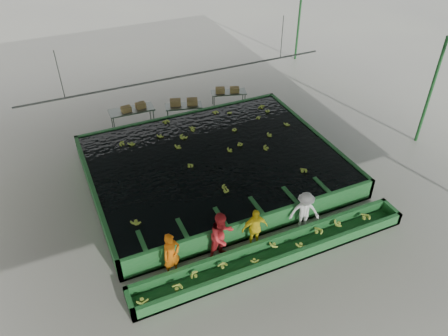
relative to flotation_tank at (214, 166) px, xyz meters
name	(u,v)px	position (x,y,z in m)	size (l,w,h in m)	color
ground	(229,195)	(0.00, -1.50, -0.45)	(80.00, 80.00, 0.00)	gray
shed_roof	(230,79)	(0.00, -1.50, 4.55)	(20.00, 22.00, 0.04)	slate
shed_posts	(230,142)	(0.00, -1.50, 2.05)	(20.00, 22.00, 5.00)	#1D5A26
flotation_tank	(214,166)	(0.00, 0.00, 0.00)	(10.00, 8.00, 0.90)	#1F5C27
tank_water	(214,158)	(0.00, 0.00, 0.40)	(9.70, 7.70, 0.00)	black
sorting_trough	(275,253)	(0.00, -5.10, -0.20)	(10.00, 1.00, 0.50)	#1F5C27
cableway_rail	(182,76)	(0.00, 3.50, 2.55)	(0.08, 0.08, 14.00)	#59605B
rail_hanger_left	(59,75)	(-5.00, 3.50, 3.55)	(0.04, 0.04, 2.00)	#59605B
rail_hanger_right	(282,37)	(5.00, 3.50, 3.55)	(0.04, 0.04, 2.00)	#59605B
worker_a	(172,255)	(-3.31, -4.30, 0.39)	(0.61, 0.40, 1.68)	orange
worker_b	(222,236)	(-1.57, -4.30, 0.50)	(0.92, 0.72, 1.89)	red
worker_c	(255,228)	(-0.36, -4.30, 0.35)	(0.94, 0.39, 1.61)	yellow
worker_d	(305,212)	(1.63, -4.30, 0.36)	(1.05, 0.61, 1.63)	silver
packing_table_left	(133,118)	(-2.10, 5.17, 0.04)	(2.14, 0.85, 0.97)	#59605B
packing_table_mid	(184,113)	(0.41, 4.77, -0.04)	(1.81, 0.72, 0.82)	#59605B
packing_table_right	(229,99)	(3.08, 5.19, -0.04)	(1.81, 0.72, 0.82)	#59605B
box_stack_left	(134,110)	(-2.00, 5.11, 0.52)	(1.19, 0.33, 0.26)	olive
box_stack_mid	(184,105)	(0.46, 4.85, 0.37)	(1.35, 0.37, 0.29)	olive
box_stack_right	(227,92)	(2.99, 5.18, 0.37)	(1.22, 0.34, 0.26)	olive
floating_bananas	(207,148)	(0.00, 0.80, 0.40)	(8.27, 5.64, 0.11)	#91AE34
trough_bananas	(275,250)	(0.00, -5.10, -0.05)	(8.41, 0.56, 0.11)	#91AE34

